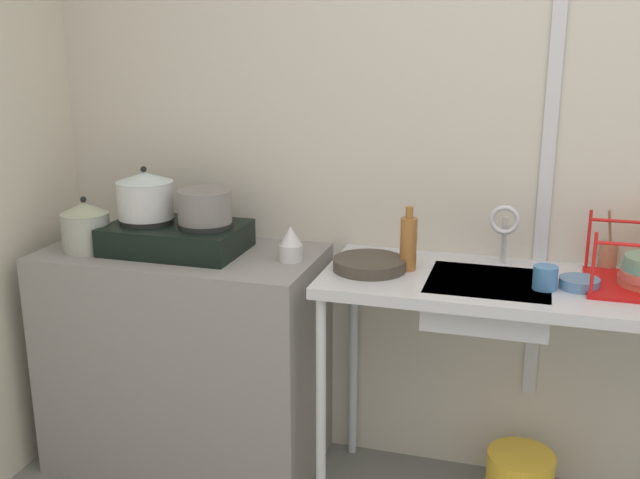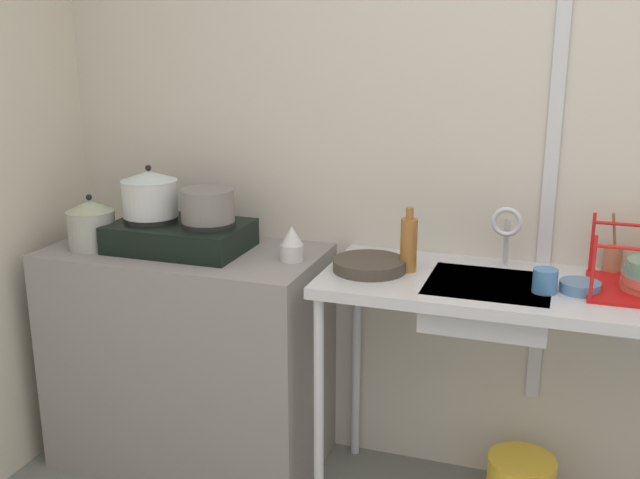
{
  "view_description": "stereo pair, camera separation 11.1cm",
  "coord_description": "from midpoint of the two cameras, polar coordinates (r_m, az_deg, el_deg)",
  "views": [
    {
      "loc": [
        -0.1,
        -1.15,
        1.75
      ],
      "look_at": [
        -0.85,
        1.39,
        1.01
      ],
      "focal_mm": 41.86,
      "sensor_mm": 36.0,
      "label": 1
    },
    {
      "loc": [
        0.0,
        -1.12,
        1.75
      ],
      "look_at": [
        -0.85,
        1.39,
        1.01
      ],
      "focal_mm": 41.86,
      "sensor_mm": 36.0,
      "label": 2
    }
  ],
  "objects": [
    {
      "name": "wall_back",
      "position": [
        2.91,
        19.56,
        4.33
      ],
      "size": [
        4.93,
        0.1,
        2.46
      ],
      "primitive_type": "cube",
      "color": "beige",
      "rests_on": "ground"
    },
    {
      "name": "wall_metal_strip",
      "position": [
        2.83,
        18.38,
        6.68
      ],
      "size": [
        0.05,
        0.01,
        1.97
      ],
      "primitive_type": "cube",
      "color": "silver"
    },
    {
      "name": "counter_concrete",
      "position": [
        3.16,
        -9.0,
        -8.79
      ],
      "size": [
        1.09,
        0.56,
        0.92
      ],
      "primitive_type": "cube",
      "color": "gray",
      "rests_on": "ground"
    },
    {
      "name": "counter_sink",
      "position": [
        2.69,
        15.22,
        -4.87
      ],
      "size": [
        1.3,
        0.56,
        0.92
      ],
      "color": "silver",
      "rests_on": "ground"
    },
    {
      "name": "stove",
      "position": [
        2.99,
        -9.65,
        0.34
      ],
      "size": [
        0.53,
        0.35,
        0.13
      ],
      "color": "black",
      "rests_on": "counter_concrete"
    },
    {
      "name": "pot_on_left_burner",
      "position": [
        3.01,
        -11.91,
        3.46
      ],
      "size": [
        0.22,
        0.22,
        0.21
      ],
      "color": "silver",
      "rests_on": "stove"
    },
    {
      "name": "pot_on_right_burner",
      "position": [
        2.9,
        -7.56,
        2.61
      ],
      "size": [
        0.21,
        0.21,
        0.13
      ],
      "color": "slate",
      "rests_on": "stove"
    },
    {
      "name": "pot_beside_stove",
      "position": [
        3.08,
        -16.16,
        1.14
      ],
      "size": [
        0.19,
        0.19,
        0.22
      ],
      "color": "#989B91",
      "rests_on": "counter_concrete"
    },
    {
      "name": "percolator",
      "position": [
        2.8,
        -1.09,
        -0.33
      ],
      "size": [
        0.09,
        0.09,
        0.13
      ],
      "color": "silver",
      "rests_on": "counter_concrete"
    },
    {
      "name": "sink_basin",
      "position": [
        2.67,
        13.79,
        -4.65
      ],
      "size": [
        0.42,
        0.37,
        0.14
      ],
      "primitive_type": "cube",
      "color": "silver",
      "rests_on": "counter_sink"
    },
    {
      "name": "faucet",
      "position": [
        2.77,
        15.13,
        0.91
      ],
      "size": [
        0.11,
        0.06,
        0.23
      ],
      "color": "silver",
      "rests_on": "counter_sink"
    },
    {
      "name": "frying_pan",
      "position": [
        2.7,
        4.91,
        -1.96
      ],
      "size": [
        0.27,
        0.27,
        0.04
      ],
      "primitive_type": "cylinder",
      "color": "#3D362C",
      "rests_on": "counter_sink"
    },
    {
      "name": "cup_by_rack",
      "position": [
        2.59,
        17.94,
        -3.02
      ],
      "size": [
        0.08,
        0.08,
        0.08
      ],
      "primitive_type": "cylinder",
      "color": "#4076B2",
      "rests_on": "counter_sink"
    },
    {
      "name": "small_bowl_on_drainboard",
      "position": [
        2.64,
        20.33,
        -3.42
      ],
      "size": [
        0.13,
        0.13,
        0.04
      ],
      "primitive_type": "cylinder",
      "color": "#5176A1",
      "rests_on": "counter_sink"
    },
    {
      "name": "bottle_by_sink",
      "position": [
        2.69,
        7.91,
        -0.33
      ],
      "size": [
        0.06,
        0.06,
        0.24
      ],
      "color": "#975D2A",
      "rests_on": "counter_sink"
    },
    {
      "name": "utensil_jar",
      "position": [
        2.87,
        22.41,
        -1.39
      ],
      "size": [
        0.06,
        0.06,
        0.23
      ],
      "color": "#9C694B",
      "rests_on": "counter_sink"
    }
  ]
}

